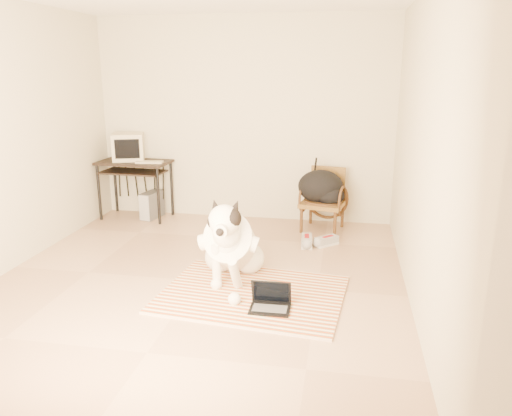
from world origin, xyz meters
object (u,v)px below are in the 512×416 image
(laptop, at_px, (270,302))
(pc_tower, at_px, (152,205))
(dog, at_px, (231,245))
(rattan_chair, at_px, (324,199))
(crt_monitor, at_px, (128,147))
(computer_desk, at_px, (134,169))
(backpack, at_px, (322,188))

(laptop, height_order, pc_tower, pc_tower)
(dog, height_order, rattan_chair, dog)
(dog, height_order, pc_tower, dog)
(laptop, xyz_separation_m, crt_monitor, (-2.37, 2.51, 0.90))
(crt_monitor, height_order, pc_tower, crt_monitor)
(computer_desk, bearing_deg, dog, -45.96)
(dog, distance_m, pc_tower, 2.46)
(pc_tower, bearing_deg, laptop, -50.20)
(laptop, bearing_deg, crt_monitor, 133.27)
(backpack, bearing_deg, crt_monitor, 175.83)
(crt_monitor, distance_m, backpack, 2.72)
(rattan_chair, bearing_deg, backpack, -109.99)
(computer_desk, bearing_deg, rattan_chair, -1.04)
(pc_tower, bearing_deg, backpack, -3.43)
(computer_desk, bearing_deg, backpack, -2.38)
(laptop, bearing_deg, dog, 129.52)
(pc_tower, distance_m, rattan_chair, 2.39)
(crt_monitor, xyz_separation_m, backpack, (2.67, -0.20, -0.42))
(laptop, distance_m, computer_desk, 3.37)
(computer_desk, distance_m, rattan_chair, 2.61)
(computer_desk, height_order, crt_monitor, crt_monitor)
(pc_tower, height_order, rattan_chair, rattan_chair)
(rattan_chair, bearing_deg, laptop, -97.88)
(computer_desk, bearing_deg, pc_tower, 9.15)
(laptop, xyz_separation_m, pc_tower, (-2.05, 2.46, 0.11))
(crt_monitor, bearing_deg, computer_desk, -40.53)
(laptop, relative_size, computer_desk, 0.35)
(backpack, bearing_deg, dog, -114.33)
(rattan_chair, bearing_deg, computer_desk, 178.96)
(computer_desk, distance_m, backpack, 2.58)
(pc_tower, xyz_separation_m, rattan_chair, (2.38, -0.08, 0.21))
(dog, relative_size, pc_tower, 3.01)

